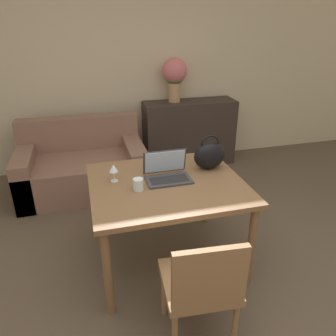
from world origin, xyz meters
The scene contains 11 objects.
ground_plane centered at (0.00, 0.00, 0.00)m, with size 14.00×14.00×0.00m, color brown.
wall_back centered at (0.00, 2.79, 1.35)m, with size 10.00×0.06×2.70m.
dining_table centered at (-0.07, 0.60, 0.67)m, with size 1.19×1.02×0.75m.
chair centered at (-0.08, -0.24, 0.49)m, with size 0.47×0.47×0.85m.
couch centered at (-0.71, 2.11, 0.28)m, with size 1.44×0.90×0.82m.
sideboard centered at (0.76, 2.52, 0.45)m, with size 1.25×0.40×0.89m.
laptop centered at (-0.05, 0.67, 0.81)m, with size 0.35×0.26×0.22m.
drinking_glass centered at (-0.31, 0.53, 0.80)m, with size 0.08×0.08×0.09m.
wine_glass centered at (-0.46, 0.72, 0.86)m, with size 0.07×0.07×0.14m.
handbag centered at (0.34, 0.75, 0.87)m, with size 0.27×0.15×0.30m.
flower_vase centered at (0.56, 2.56, 1.24)m, with size 0.32×0.32×0.56m.
Camera 1 is at (-0.65, -1.60, 1.93)m, focal length 35.00 mm.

